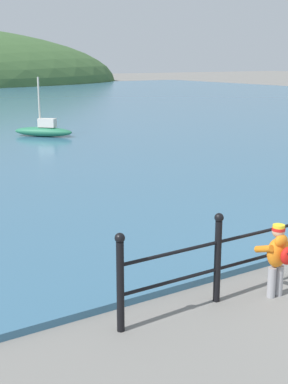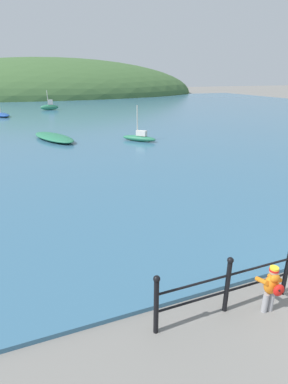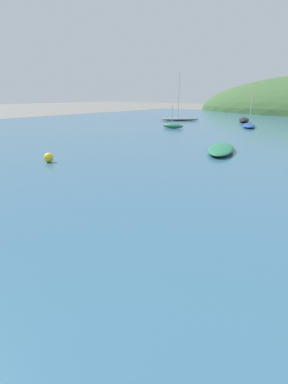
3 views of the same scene
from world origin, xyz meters
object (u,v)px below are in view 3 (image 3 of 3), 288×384
Objects in this scene: boat_red_dinghy at (221,149)px; mooring_buoy at (49,158)px; boat_green_fishing at (244,120)px; boat_mid_harbor at (173,126)px; boat_white_sailboat at (180,119)px; boat_blue_hull at (249,125)px.

boat_red_dinghy is 9.83× the size of mooring_buoy.
boat_green_fishing is 28.99m from mooring_buoy.
boat_mid_harbor is 4.72× the size of mooring_buoy.
boat_mid_harbor is at bearing -104.51° from boat_green_fishing.
mooring_buoy is at bearing -76.52° from boat_mid_harbor.
boat_white_sailboat is 27.06m from mooring_buoy.
mooring_buoy is (4.20, -17.54, 0.00)m from boat_mid_harbor.
boat_white_sailboat is (-10.26, 2.30, 0.01)m from boat_blue_hull.
boat_green_fishing is at bearing 75.49° from boat_mid_harbor.
boat_red_dinghy is 22.35m from boat_white_sailboat.
boat_green_fishing is (7.41, 3.33, 0.05)m from boat_white_sailboat.
boat_mid_harbor is at bearing -61.15° from boat_white_sailboat.
boat_green_fishing is at bearing 116.82° from boat_blue_hull.
boat_white_sailboat is at bearing 167.35° from boat_blue_hull.
boat_blue_hull is 10.52m from boat_white_sailboat.
boat_red_dinghy is at bearing 56.26° from mooring_buoy.
boat_mid_harbor is 0.60× the size of boat_green_fishing.
boat_white_sailboat is 1.53× the size of boat_green_fishing.
boat_red_dinghy is at bearing -42.57° from boat_mid_harbor.
boat_mid_harbor reaches higher than boat_red_dinghy.
boat_green_fishing is at bearing 92.46° from mooring_buoy.
boat_mid_harbor is 0.39× the size of boat_white_sailboat.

